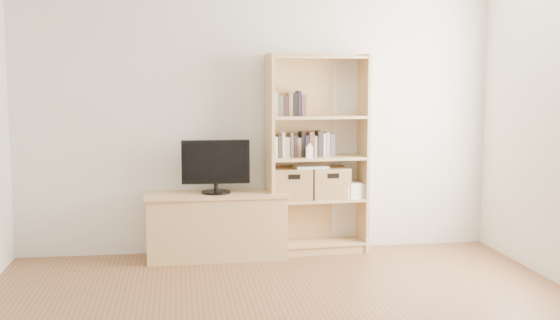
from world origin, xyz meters
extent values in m
cube|color=silver|center=(0.00, 2.50, 1.30)|extent=(4.50, 0.02, 2.60)
cube|color=silver|center=(0.00, -2.50, 1.30)|extent=(4.50, 0.02, 2.60)
cube|color=tan|center=(-0.42, 2.27, 0.29)|extent=(1.26, 0.49, 0.57)
cube|color=tan|center=(0.54, 2.33, 0.93)|extent=(0.95, 0.39, 1.86)
cube|color=black|center=(-0.42, 2.27, 0.84)|extent=(0.62, 0.06, 0.48)
cube|color=beige|center=(0.54, 2.35, 1.02)|extent=(0.83, 0.24, 0.22)
cube|color=beige|center=(0.33, 2.34, 1.39)|extent=(0.36, 0.14, 0.19)
cube|color=white|center=(0.44, 2.22, 0.97)|extent=(0.06, 0.04, 0.11)
cube|color=#9F7F47|center=(0.29, 2.31, 0.66)|extent=(0.36, 0.30, 0.29)
cube|color=#9F7F47|center=(0.65, 2.34, 0.66)|extent=(0.37, 0.31, 0.29)
cube|color=white|center=(0.47, 2.31, 0.82)|extent=(0.31, 0.23, 0.02)
cube|color=silver|center=(0.86, 2.35, 0.58)|extent=(0.24, 0.30, 0.12)
camera|label=1|loc=(-0.74, -4.06, 1.65)|focal=45.00mm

